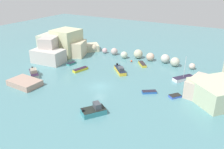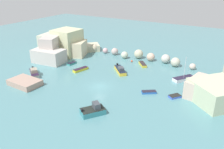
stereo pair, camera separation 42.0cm
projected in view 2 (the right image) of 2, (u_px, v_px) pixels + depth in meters
The scene contains 14 objects.
cove_water at pixel (100, 87), 50.36m from camera, with size 160.00×160.00×0.00m, color teal.
cliff_headland_left at pixel (62, 45), 71.22m from camera, with size 21.20×22.02×7.69m.
rock_breakwater at pixel (135, 55), 67.41m from camera, with size 36.30×4.49×2.63m.
stone_dock at pixel (25, 82), 50.91m from camera, with size 6.92×4.49×1.25m, color tan.
channel_buoy at pixel (132, 61), 64.91m from camera, with size 0.53×0.53×0.53m, color #E04C28.
moored_boat_0 at pixel (120, 70), 57.89m from camera, with size 5.30×5.46×1.57m.
moored_boat_1 at pixel (149, 92), 47.50m from camera, with size 3.05×2.63×0.49m.
moored_boat_2 at pixel (93, 110), 40.14m from camera, with size 4.32×4.74×2.06m.
moored_boat_3 at pixel (175, 96), 45.81m from camera, with size 2.49×2.68×0.49m.
moored_boat_4 at pixel (72, 63), 63.38m from camera, with size 1.44×2.79×0.47m.
moored_boat_5 at pixel (34, 73), 56.04m from camera, with size 5.37×4.54×1.73m.
moored_boat_6 at pixel (81, 69), 58.88m from camera, with size 2.21×4.32×0.66m.
moored_boat_7 at pixel (184, 79), 53.33m from camera, with size 4.38×5.29×5.71m.
moored_boat_8 at pixel (143, 64), 62.40m from camera, with size 3.49×3.87×0.67m.
Camera 2 is at (25.46, -37.64, 22.03)m, focal length 37.10 mm.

